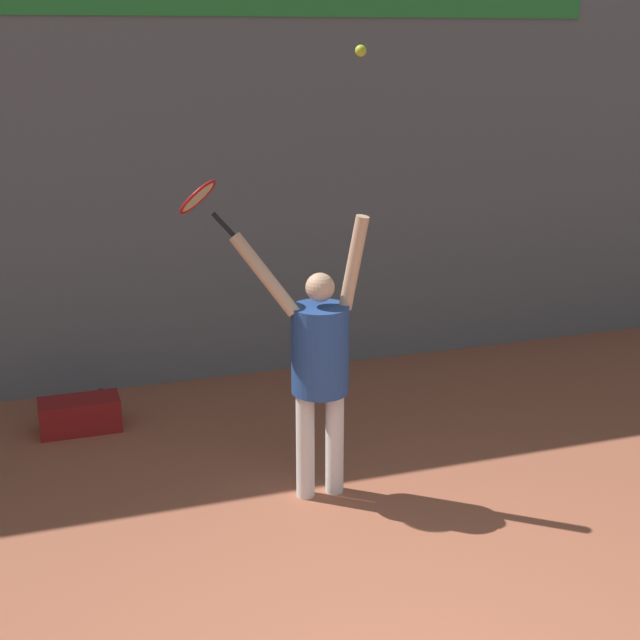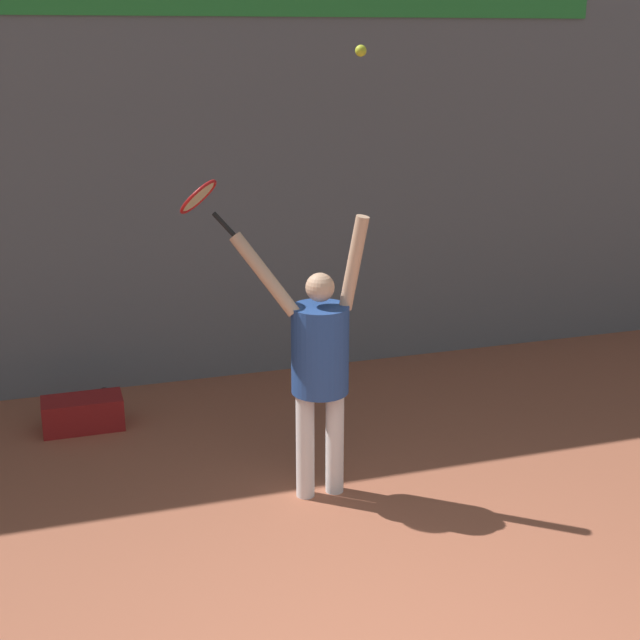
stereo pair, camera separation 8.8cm
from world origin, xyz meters
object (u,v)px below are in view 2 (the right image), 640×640
tennis_player (319,359)px  equipment_bag (83,413)px  tennis_ball (361,51)px  water_bottle (105,403)px  tennis_racket (200,199)px

tennis_player → equipment_bag: bearing=133.2°
equipment_bag → tennis_ball: bearing=-43.7°
tennis_ball → water_bottle: (-1.59, 1.93, -2.92)m
tennis_ball → tennis_player: bearing=164.6°
tennis_player → tennis_ball: tennis_ball is taller
tennis_racket → equipment_bag: bearing=124.4°
tennis_racket → water_bottle: size_ratio=1.65×
tennis_player → equipment_bag: tennis_player is taller
tennis_racket → tennis_ball: bearing=-26.8°
tennis_ball → equipment_bag: tennis_ball is taller
tennis_player → tennis_racket: tennis_racket is taller
tennis_racket → water_bottle: (-0.65, 1.45, -1.97)m
equipment_bag → tennis_racket: bearing=-55.6°
tennis_player → equipment_bag: (-1.54, 1.64, -0.89)m
tennis_ball → equipment_bag: size_ratio=0.11×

